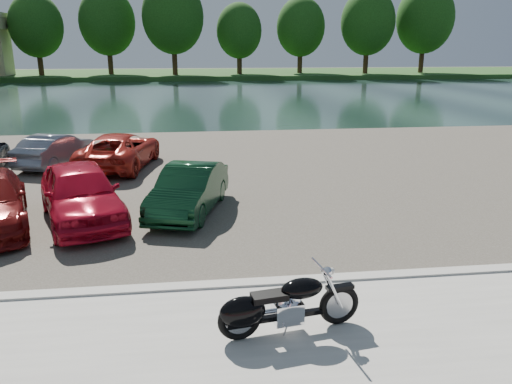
# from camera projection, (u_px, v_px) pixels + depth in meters

# --- Properties ---
(ground) EXTENTS (200.00, 200.00, 0.00)m
(ground) POSITION_uv_depth(u_px,v_px,m) (247.00, 350.00, 7.55)
(ground) COLOR #595447
(ground) RESTS_ON ground
(kerb) EXTENTS (60.00, 0.30, 0.14)m
(kerb) POSITION_uv_depth(u_px,v_px,m) (236.00, 286.00, 9.43)
(kerb) COLOR #A5A29B
(kerb) RESTS_ON ground
(parking_lot) EXTENTS (60.00, 18.00, 0.04)m
(parking_lot) POSITION_uv_depth(u_px,v_px,m) (215.00, 173.00, 18.02)
(parking_lot) COLOR #423D35
(parking_lot) RESTS_ON ground
(river) EXTENTS (120.00, 40.00, 0.00)m
(river) POSITION_uv_depth(u_px,v_px,m) (201.00, 96.00, 45.63)
(river) COLOR #192D29
(river) RESTS_ON ground
(far_bank) EXTENTS (120.00, 24.00, 0.60)m
(far_bank) POSITION_uv_depth(u_px,v_px,m) (197.00, 74.00, 76.02)
(far_bank) COLOR #244D1B
(far_bank) RESTS_ON ground
(far_trees) EXTENTS (70.25, 10.68, 12.52)m
(far_trees) POSITION_uv_depth(u_px,v_px,m) (227.00, 23.00, 68.60)
(far_trees) COLOR #342013
(far_trees) RESTS_ON far_bank
(motorcycle) EXTENTS (2.32, 0.79, 1.05)m
(motorcycle) POSITION_uv_depth(u_px,v_px,m) (277.00, 307.00, 7.69)
(motorcycle) COLOR black
(motorcycle) RESTS_ON promenade
(car_4) EXTENTS (3.17, 4.78, 1.51)m
(car_4) POSITION_uv_depth(u_px,v_px,m) (81.00, 193.00, 12.81)
(car_4) COLOR #A90B21
(car_4) RESTS_ON parking_lot
(car_5) EXTENTS (2.38, 4.12, 1.28)m
(car_5) POSITION_uv_depth(u_px,v_px,m) (189.00, 190.00, 13.52)
(car_5) COLOR #0D321A
(car_5) RESTS_ON parking_lot
(car_9) EXTENTS (2.42, 3.92, 1.22)m
(car_9) POSITION_uv_depth(u_px,v_px,m) (55.00, 150.00, 18.89)
(car_9) COLOR slate
(car_9) RESTS_ON parking_lot
(car_10) EXTENTS (2.96, 5.00, 1.30)m
(car_10) POSITION_uv_depth(u_px,v_px,m) (120.00, 150.00, 18.59)
(car_10) COLOR #AC251C
(car_10) RESTS_ON parking_lot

